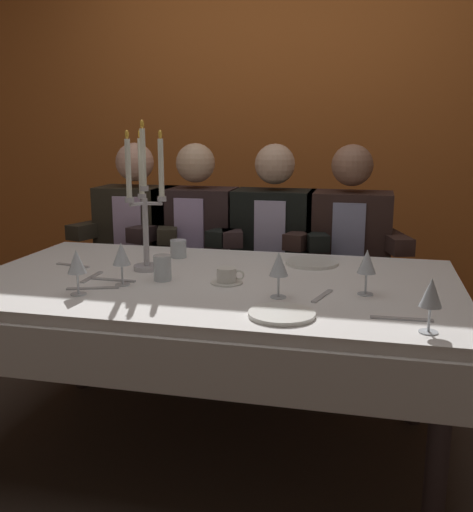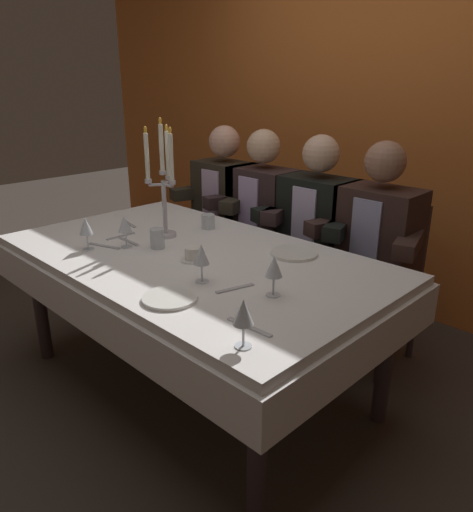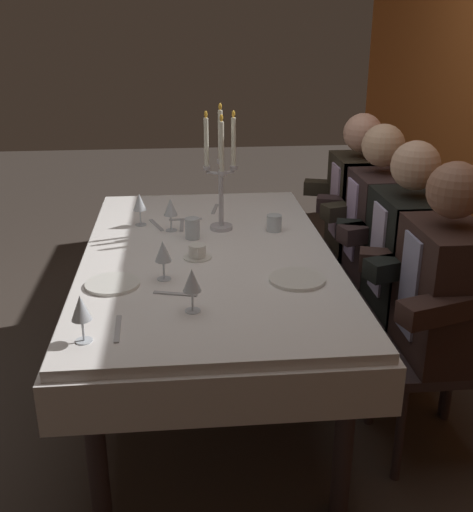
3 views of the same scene
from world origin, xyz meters
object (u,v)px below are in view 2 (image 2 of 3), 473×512
at_px(dinner_plate_1, 170,298).
at_px(water_tumbler_1, 157,238).
at_px(wine_glass_0, 125,225).
at_px(wine_glass_3, 243,314).
at_px(wine_glass_4, 201,256).
at_px(coffee_cup_0, 193,255).
at_px(seated_diner_1, 263,209).
at_px(seated_diner_2, 318,222).
at_px(wine_glass_2, 274,268).
at_px(dining_table, 192,276).
at_px(dinner_plate_0, 294,253).
at_px(candelabra, 163,185).
at_px(seated_diner_3, 378,237).
at_px(water_tumbler_0, 208,221).
at_px(seated_diner_0, 226,200).
at_px(wine_glass_1, 86,227).

height_order(dinner_plate_1, water_tumbler_1, water_tumbler_1).
height_order(wine_glass_0, wine_glass_3, same).
bearing_deg(wine_glass_4, coffee_cup_0, 147.43).
bearing_deg(wine_glass_4, dinner_plate_1, -77.86).
relative_size(wine_glass_0, coffee_cup_0, 1.24).
relative_size(dinner_plate_1, wine_glass_0, 1.30).
bearing_deg(seated_diner_1, seated_diner_2, 0.00).
xyz_separation_m(wine_glass_2, water_tumbler_1, (-0.77, 0.02, -0.06)).
bearing_deg(dining_table, dinner_plate_0, 43.39).
bearing_deg(candelabra, seated_diner_3, 45.23).
distance_m(water_tumbler_0, seated_diner_2, 0.65).
relative_size(wine_glass_4, coffee_cup_0, 1.24).
height_order(dinner_plate_1, seated_diner_2, seated_diner_2).
height_order(wine_glass_2, coffee_cup_0, wine_glass_2).
xyz_separation_m(water_tumbler_0, seated_diner_0, (-0.43, 0.55, -0.04)).
bearing_deg(seated_diner_0, seated_diner_1, 0.00).
xyz_separation_m(wine_glass_4, seated_diner_1, (-0.63, 1.08, -0.12)).
bearing_deg(candelabra, wine_glass_4, -24.47).
xyz_separation_m(wine_glass_1, water_tumbler_1, (0.22, 0.25, -0.06)).
bearing_deg(seated_diner_2, wine_glass_1, -112.68).
xyz_separation_m(dining_table, wine_glass_2, (0.59, -0.09, 0.23)).
relative_size(dinner_plate_1, wine_glass_3, 1.30).
height_order(dining_table, seated_diner_0, seated_diner_0).
height_order(dining_table, wine_glass_0, wine_glass_0).
distance_m(wine_glass_1, seated_diner_1, 1.21).
distance_m(wine_glass_0, wine_glass_3, 1.11).
relative_size(wine_glass_1, water_tumbler_1, 1.64).
distance_m(wine_glass_4, coffee_cup_0, 0.28).
relative_size(dinner_plate_1, water_tumbler_0, 2.66).
xyz_separation_m(dinner_plate_1, wine_glass_0, (-0.64, 0.23, 0.11)).
bearing_deg(seated_diner_0, water_tumbler_1, -62.21).
bearing_deg(wine_glass_2, dinner_plate_1, -129.58).
bearing_deg(coffee_cup_0, dinner_plate_1, -52.29).
bearing_deg(seated_diner_3, seated_diner_2, 180.00).
bearing_deg(water_tumbler_0, wine_glass_3, -37.20).
height_order(candelabra, dinner_plate_0, candelabra).
distance_m(water_tumbler_0, coffee_cup_0, 0.51).
relative_size(dinner_plate_1, wine_glass_1, 1.30).
xyz_separation_m(wine_glass_1, seated_diner_2, (0.50, 1.20, -0.12)).
distance_m(wine_glass_3, water_tumbler_0, 1.29).
height_order(wine_glass_2, seated_diner_0, seated_diner_0).
distance_m(coffee_cup_0, seated_diner_0, 1.20).
relative_size(dinner_plate_1, seated_diner_3, 0.17).
height_order(wine_glass_0, water_tumbler_1, wine_glass_0).
bearing_deg(candelabra, water_tumbler_1, -49.59).
bearing_deg(candelabra, seated_diner_1, 92.01).
relative_size(candelabra, wine_glass_0, 3.73).
bearing_deg(dinner_plate_0, dinner_plate_1, -91.58).
xyz_separation_m(dinner_plate_1, wine_glass_2, (0.25, 0.31, 0.11)).
relative_size(water_tumbler_1, seated_diner_0, 0.08).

